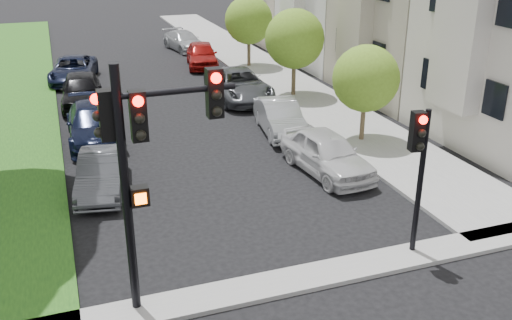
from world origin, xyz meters
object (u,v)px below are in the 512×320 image
object	(u,v)px
traffic_signal_secondary	(419,157)
small_tree_a	(366,79)
car_parked_3	(202,55)
car_parked_8	(73,70)
car_parked_7	(81,90)
car_parked_2	(239,85)
car_parked_6	(94,124)
small_tree_b	(295,39)
traffic_signal_main	(144,146)
car_parked_4	(184,41)
car_parked_0	(327,153)
car_parked_5	(102,173)
small_tree_c	(249,20)
car_parked_1	(280,117)

from	to	relation	value
traffic_signal_secondary	small_tree_a	bearing A→B (deg)	68.86
car_parked_3	car_parked_8	size ratio (longest dim) A/B	0.90
car_parked_7	car_parked_3	bearing A→B (deg)	43.35
traffic_signal_secondary	car_parked_2	xyz separation A→B (m)	(0.32, 15.16, -1.99)
car_parked_6	car_parked_8	size ratio (longest dim) A/B	1.04
small_tree_b	car_parked_7	size ratio (longest dim) A/B	0.94
car_parked_6	small_tree_a	bearing A→B (deg)	-18.42
traffic_signal_main	car_parked_4	bearing A→B (deg)	75.77
small_tree_a	car_parked_0	bearing A→B (deg)	-139.25
car_parked_2	traffic_signal_main	bearing A→B (deg)	-113.40
small_tree_a	traffic_signal_secondary	xyz separation A→B (m)	(-3.02, -7.81, 0.18)
small_tree_a	car_parked_7	distance (m)	13.40
car_parked_6	car_parked_5	bearing A→B (deg)	-90.75
traffic_signal_main	car_parked_2	distance (m)	16.88
car_parked_0	car_parked_5	world-z (taller)	car_parked_0
small_tree_c	car_parked_4	xyz separation A→B (m)	(-2.50, 6.41, -2.17)
car_parked_5	car_parked_6	distance (m)	4.81
small_tree_c	car_parked_0	size ratio (longest dim) A/B	0.98
small_tree_a	small_tree_b	size ratio (longest dim) A/B	0.89
car_parked_4	car_parked_5	size ratio (longest dim) A/B	1.14
small_tree_a	car_parked_1	xyz separation A→B (m)	(-2.65, 2.05, -1.87)
car_parked_1	small_tree_c	bearing A→B (deg)	85.26
car_parked_0	car_parked_4	size ratio (longest dim) A/B	0.98
small_tree_c	traffic_signal_main	bearing A→B (deg)	-114.03
traffic_signal_main	car_parked_7	distance (m)	16.76
car_parked_0	car_parked_4	xyz separation A→B (m)	(0.17, 22.40, -0.09)
car_parked_1	car_parked_3	xyz separation A→B (m)	(0.02, 12.73, 0.07)
traffic_signal_secondary	car_parked_4	world-z (taller)	traffic_signal_secondary
car_parked_6	car_parked_7	xyz separation A→B (m)	(-0.13, 5.14, 0.06)
small_tree_a	car_parked_0	distance (m)	3.97
small_tree_a	small_tree_c	world-z (taller)	small_tree_c
traffic_signal_secondary	car_parked_2	distance (m)	15.29
car_parked_1	traffic_signal_secondary	bearing A→B (deg)	-84.06
small_tree_c	car_parked_8	world-z (taller)	small_tree_c
small_tree_c	car_parked_1	distance (m)	12.13
car_parked_2	car_parked_7	world-z (taller)	car_parked_7
small_tree_c	car_parked_5	xyz separation A→B (m)	(-10.08, -14.92, -2.17)
small_tree_c	car_parked_0	distance (m)	16.35
small_tree_b	car_parked_3	world-z (taller)	small_tree_b
traffic_signal_main	car_parked_1	size ratio (longest dim) A/B	1.35
traffic_signal_main	car_parked_6	distance (m)	11.75
car_parked_1	car_parked_5	bearing A→B (deg)	-148.08
small_tree_a	car_parked_2	distance (m)	8.04
small_tree_b	car_parked_0	xyz separation A→B (m)	(-2.67, -9.17, -2.15)
small_tree_b	car_parked_0	size ratio (longest dim) A/B	1.01
car_parked_1	car_parked_4	world-z (taller)	car_parked_1
small_tree_c	traffic_signal_main	size ratio (longest dim) A/B	0.76
traffic_signal_secondary	car_parked_2	world-z (taller)	traffic_signal_secondary
car_parked_3	car_parked_0	bearing A→B (deg)	-79.88
traffic_signal_main	car_parked_5	bearing A→B (deg)	94.49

